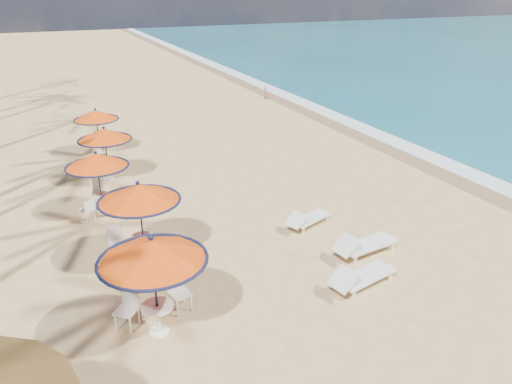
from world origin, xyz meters
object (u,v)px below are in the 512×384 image
(station_2, at_px, (97,168))
(station_3, at_px, (103,141))
(lounger_mid, at_px, (363,245))
(station_4, at_px, (97,120))
(lounger_near, at_px, (360,276))
(station_1, at_px, (139,203))
(lounger_far, at_px, (307,219))
(station_0, at_px, (152,258))

(station_2, relative_size, station_3, 1.00)
(station_3, height_order, lounger_mid, station_3)
(station_2, relative_size, station_4, 1.05)
(station_2, bearing_deg, lounger_near, -54.05)
(station_1, relative_size, station_3, 1.09)
(lounger_near, bearing_deg, station_1, 129.09)
(station_1, relative_size, station_4, 1.14)
(station_3, bearing_deg, station_4, 85.97)
(lounger_far, bearing_deg, lounger_mid, -96.13)
(station_1, bearing_deg, lounger_far, -1.43)
(station_3, relative_size, lounger_far, 1.21)
(station_0, relative_size, lounger_far, 1.38)
(lounger_near, bearing_deg, station_0, 162.36)
(station_1, distance_m, station_4, 10.72)
(station_0, relative_size, station_4, 1.19)
(station_2, xyz_separation_m, lounger_mid, (6.64, -6.28, -1.29))
(station_0, distance_m, lounger_mid, 6.68)
(station_4, xyz_separation_m, lounger_near, (4.65, -14.54, -1.23))
(station_0, xyz_separation_m, station_3, (0.42, 10.37, -0.31))
(lounger_mid, height_order, lounger_far, lounger_mid)
(lounger_mid, bearing_deg, station_0, -179.58)
(station_3, relative_size, station_4, 1.04)
(station_3, distance_m, lounger_near, 11.93)
(station_4, height_order, lounger_far, station_4)
(station_3, relative_size, lounger_near, 1.04)
(station_1, bearing_deg, lounger_mid, -22.02)
(lounger_near, xyz_separation_m, lounger_mid, (1.07, 1.40, 0.01))
(station_3, bearing_deg, lounger_near, -65.50)
(lounger_near, bearing_deg, station_2, 112.83)
(lounger_mid, relative_size, lounger_far, 1.18)
(station_0, bearing_deg, lounger_far, 29.44)
(station_0, distance_m, station_1, 3.43)
(station_2, bearing_deg, station_0, -88.17)
(station_1, xyz_separation_m, lounger_mid, (6.01, -2.43, -1.44))
(station_2, bearing_deg, station_1, -80.70)
(lounger_near, bearing_deg, lounger_mid, 39.38)
(station_3, bearing_deg, station_0, -92.30)
(station_1, relative_size, lounger_mid, 1.12)
(station_0, bearing_deg, lounger_mid, 8.66)
(station_2, relative_size, lounger_far, 1.21)
(station_0, height_order, station_2, station_0)
(station_0, height_order, station_4, station_0)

